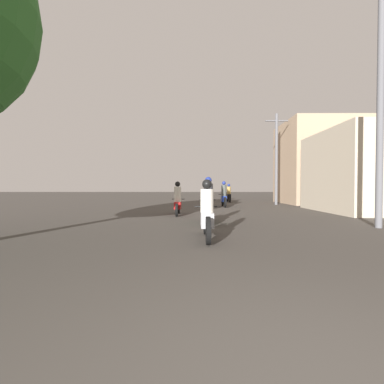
{
  "coord_description": "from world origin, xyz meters",
  "views": [
    {
      "loc": [
        -0.84,
        -1.13,
        1.3
      ],
      "look_at": [
        -0.93,
        16.87,
        0.91
      ],
      "focal_mm": 24.0,
      "sensor_mm": 36.0,
      "label": 1
    }
  ],
  "objects": [
    {
      "name": "motorcycle_silver",
      "position": [
        -0.5,
        5.19,
        0.6
      ],
      "size": [
        0.6,
        1.89,
        1.48
      ],
      "rotation": [
        0.0,
        0.0,
        0.06
      ],
      "color": "black",
      "rests_on": "ground_plane"
    },
    {
      "name": "motorcycle_green",
      "position": [
        -0.31,
        8.0,
        0.65
      ],
      "size": [
        0.6,
        2.01,
        1.64
      ],
      "rotation": [
        0.0,
        0.0,
        -0.17
      ],
      "color": "black",
      "rests_on": "ground_plane"
    },
    {
      "name": "motorcycle_red",
      "position": [
        -1.55,
        10.59,
        0.61
      ],
      "size": [
        0.6,
        1.91,
        1.53
      ],
      "rotation": [
        0.0,
        0.0,
        -0.15
      ],
      "color": "black",
      "rests_on": "ground_plane"
    },
    {
      "name": "motorcycle_blue",
      "position": [
        1.12,
        15.35,
        0.66
      ],
      "size": [
        0.6,
        2.02,
        1.64
      ],
      "rotation": [
        0.0,
        0.0,
        0.16
      ],
      "color": "black",
      "rests_on": "ground_plane"
    },
    {
      "name": "motorcycle_black",
      "position": [
        2.11,
        20.26,
        0.61
      ],
      "size": [
        0.6,
        1.93,
        1.53
      ],
      "rotation": [
        0.0,
        0.0,
        -0.1
      ],
      "color": "black",
      "rests_on": "ground_plane"
    },
    {
      "name": "motorcycle_orange",
      "position": [
        2.1,
        23.58,
        0.6
      ],
      "size": [
        0.6,
        2.03,
        1.48
      ],
      "rotation": [
        0.0,
        0.0,
        -0.06
      ],
      "color": "black",
      "rests_on": "ground_plane"
    },
    {
      "name": "building_right_near",
      "position": [
        8.48,
        12.12,
        2.08
      ],
      "size": [
        5.34,
        5.32,
        4.16
      ],
      "color": "beige",
      "rests_on": "ground_plane"
    },
    {
      "name": "building_right_far",
      "position": [
        8.87,
        18.56,
        3.09
      ],
      "size": [
        5.6,
        5.0,
        6.19
      ],
      "color": "tan",
      "rests_on": "ground_plane"
    },
    {
      "name": "utility_pole_near",
      "position": [
        4.99,
        6.93,
        4.27
      ],
      "size": [
        1.6,
        0.2,
        8.21
      ],
      "color": "slate",
      "rests_on": "ground_plane"
    },
    {
      "name": "utility_pole_far",
      "position": [
        5.06,
        17.13,
        3.38
      ],
      "size": [
        1.6,
        0.2,
        6.45
      ],
      "color": "slate",
      "rests_on": "ground_plane"
    }
  ]
}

